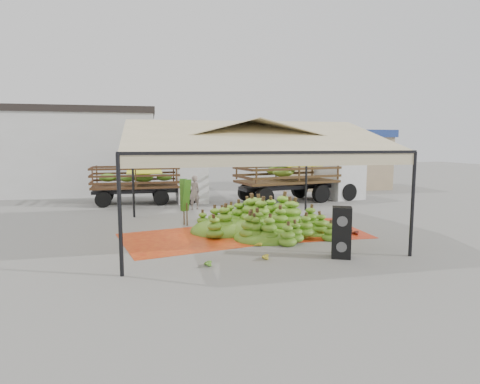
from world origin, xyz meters
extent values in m
plane|color=slate|center=(0.00, 0.00, 0.00)|extent=(90.00, 90.00, 0.00)
cylinder|color=black|center=(-4.00, -4.00, 1.50)|extent=(0.10, 0.10, 3.00)
cylinder|color=black|center=(4.00, -4.00, 1.50)|extent=(0.10, 0.10, 3.00)
cylinder|color=black|center=(-4.00, 4.00, 1.50)|extent=(0.10, 0.10, 3.00)
cylinder|color=black|center=(4.00, 4.00, 1.50)|extent=(0.10, 0.10, 3.00)
pyramid|color=beige|center=(0.00, 0.00, 3.50)|extent=(8.00, 8.00, 1.00)
cube|color=black|center=(0.00, 0.00, 3.00)|extent=(8.00, 8.00, 0.08)
cube|color=beige|center=(0.00, 0.00, 2.82)|extent=(8.00, 8.00, 0.36)
cube|color=silver|center=(-10.00, 14.00, 2.50)|extent=(14.00, 6.00, 5.00)
cube|color=black|center=(-10.00, 14.00, 5.20)|extent=(14.30, 6.30, 0.40)
cube|color=tan|center=(10.00, 13.00, 1.80)|extent=(6.00, 5.00, 3.60)
cube|color=navy|center=(10.00, 13.00, 3.85)|extent=(6.30, 5.30, 0.50)
cube|color=#DB5514|center=(-2.30, -0.60, 0.01)|extent=(4.49, 4.35, 0.01)
cube|color=red|center=(2.54, 0.01, 0.01)|extent=(3.60, 3.78, 0.01)
ellipsoid|color=#44821B|center=(0.98, 0.00, 0.62)|extent=(7.11, 6.53, 1.24)
ellipsoid|color=gold|center=(-0.27, -3.41, 0.11)|extent=(0.56, 0.50, 0.22)
ellipsoid|color=gold|center=(-0.04, -2.08, 0.09)|extent=(0.49, 0.47, 0.17)
ellipsoid|color=#5B2D14|center=(3.67, -0.90, 0.09)|extent=(0.51, 0.46, 0.19)
ellipsoid|color=#561913|center=(3.70, -1.23, 0.11)|extent=(0.50, 0.42, 0.21)
ellipsoid|color=#387318|center=(-1.93, -3.70, 0.11)|extent=(0.49, 0.40, 0.22)
ellipsoid|color=#3A801A|center=(-1.18, 0.96, 2.62)|extent=(0.24, 0.24, 0.20)
ellipsoid|color=#3A801A|center=(0.32, 0.96, 2.62)|extent=(0.24, 0.24, 0.20)
cube|color=black|center=(1.98, -3.70, 0.36)|extent=(0.67, 0.64, 0.73)
cube|color=black|center=(1.98, -3.70, 1.09)|extent=(0.67, 0.64, 0.73)
imported|color=gray|center=(-1.20, 5.48, 0.84)|extent=(0.72, 0.61, 1.67)
cube|color=#493118|center=(-4.02, 7.99, 0.94)|extent=(4.53, 2.17, 0.11)
cube|color=silver|center=(-1.06, 8.06, 1.03)|extent=(1.66, 2.01, 2.06)
cylinder|color=black|center=(-5.62, 7.05, 0.40)|extent=(0.81, 0.29, 0.81)
cylinder|color=black|center=(-5.66, 8.84, 0.40)|extent=(0.81, 0.29, 0.81)
cylinder|color=black|center=(-2.75, 7.12, 0.40)|extent=(0.81, 0.29, 0.81)
cylinder|color=black|center=(-2.79, 8.91, 0.40)|extent=(0.81, 0.29, 0.81)
cylinder|color=black|center=(-1.22, 7.15, 0.40)|extent=(0.81, 0.29, 0.81)
cylinder|color=black|center=(-1.26, 8.95, 0.40)|extent=(0.81, 0.29, 0.81)
ellipsoid|color=#42831B|center=(-4.02, 7.99, 1.39)|extent=(3.62, 1.70, 0.63)
cube|color=#D1D417|center=(-3.57, 8.00, 1.75)|extent=(1.84, 1.83, 0.22)
cube|color=#493618|center=(4.06, 6.94, 1.13)|extent=(5.78, 3.49, 0.13)
cube|color=silver|center=(7.55, 7.64, 1.24)|extent=(2.37, 2.71, 2.48)
cylinder|color=black|center=(2.37, 5.50, 0.49)|extent=(1.02, 0.51, 0.97)
cylinder|color=black|center=(1.95, 7.62, 0.49)|extent=(1.02, 0.51, 0.97)
cylinder|color=black|center=(5.76, 6.18, 0.49)|extent=(1.02, 0.51, 0.97)
cylinder|color=black|center=(5.33, 8.30, 0.49)|extent=(1.02, 0.51, 0.97)
cylinder|color=black|center=(7.56, 6.54, 0.49)|extent=(1.02, 0.51, 0.97)
cylinder|color=black|center=(7.13, 8.66, 0.49)|extent=(1.02, 0.51, 0.97)
ellipsoid|color=#537718|center=(4.06, 6.94, 1.67)|extent=(4.61, 2.75, 0.76)
cube|color=yellow|center=(4.59, 7.05, 2.10)|extent=(2.54, 2.53, 0.27)
camera|label=1|loc=(-3.25, -13.91, 3.26)|focal=30.00mm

